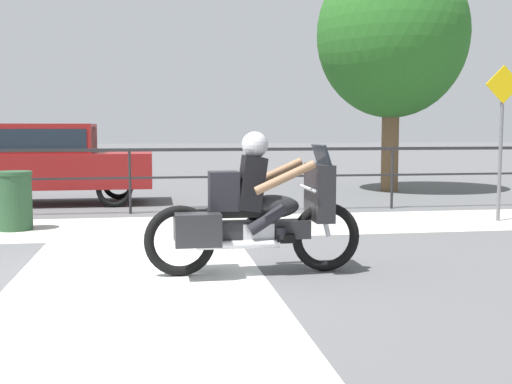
% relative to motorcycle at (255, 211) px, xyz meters
% --- Properties ---
extents(ground_plane, '(120.00, 120.00, 0.00)m').
position_rel_motorcycle_xyz_m(ground_plane, '(-1.53, 0.06, -0.69)').
color(ground_plane, '#565659').
extents(sidewalk_band, '(44.00, 2.40, 0.01)m').
position_rel_motorcycle_xyz_m(sidewalk_band, '(-1.53, 3.46, -0.68)').
color(sidewalk_band, '#B7B2A8').
rests_on(sidewalk_band, ground).
extents(crosswalk_band, '(2.65, 6.00, 0.01)m').
position_rel_motorcycle_xyz_m(crosswalk_band, '(-1.24, -0.14, -0.69)').
color(crosswalk_band, silver).
rests_on(crosswalk_band, ground).
extents(fence_railing, '(36.00, 0.05, 1.22)m').
position_rel_motorcycle_xyz_m(fence_railing, '(-1.53, 5.22, 0.27)').
color(fence_railing, '#232326').
rests_on(fence_railing, ground).
extents(motorcycle, '(2.39, 0.76, 1.56)m').
position_rel_motorcycle_xyz_m(motorcycle, '(0.00, 0.00, 0.00)').
color(motorcycle, black).
rests_on(motorcycle, ground).
extents(parked_car, '(3.98, 1.63, 1.68)m').
position_rel_motorcycle_xyz_m(parked_car, '(-3.20, 7.03, 0.27)').
color(parked_car, maroon).
rests_on(parked_car, ground).
extents(trash_bin, '(0.56, 0.56, 0.93)m').
position_rel_motorcycle_xyz_m(trash_bin, '(-3.24, 3.53, -0.22)').
color(trash_bin, '#284C2D').
rests_on(trash_bin, ground).
extents(street_sign, '(0.64, 0.06, 2.64)m').
position_rel_motorcycle_xyz_m(street_sign, '(4.74, 3.26, 0.93)').
color(street_sign, slate).
rests_on(street_sign, ground).
extents(tree_behind_sign, '(3.74, 3.74, 5.96)m').
position_rel_motorcycle_xyz_m(tree_behind_sign, '(4.80, 8.61, 3.19)').
color(tree_behind_sign, brown).
rests_on(tree_behind_sign, ground).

